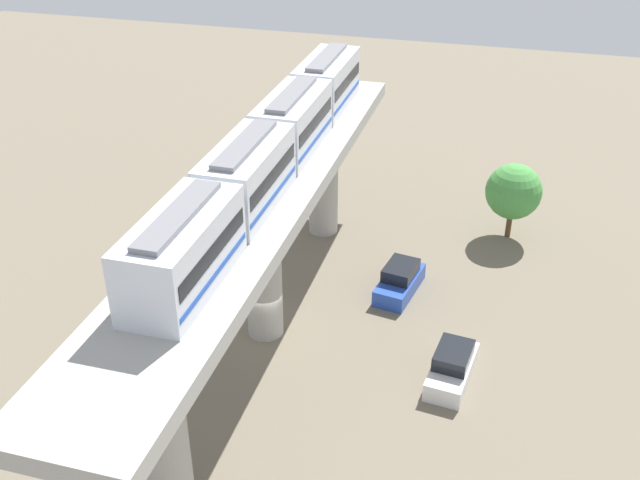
% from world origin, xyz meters
% --- Properties ---
extents(ground_plane, '(120.00, 120.00, 0.00)m').
position_xyz_m(ground_plane, '(0.00, 0.00, 0.00)').
color(ground_plane, '#706654').
extents(viaduct, '(5.20, 35.80, 8.43)m').
position_xyz_m(viaduct, '(0.00, 0.00, 6.53)').
color(viaduct, '#A8A59E').
rests_on(viaduct, ground).
extents(train, '(2.64, 27.45, 3.24)m').
position_xyz_m(train, '(0.00, 1.90, 9.96)').
color(train, silver).
rests_on(train, viaduct).
extents(parked_car_blue, '(2.47, 4.44, 1.76)m').
position_xyz_m(parked_car_blue, '(6.23, 5.78, 0.74)').
color(parked_car_blue, '#284CB7').
rests_on(parked_car_blue, ground).
extents(parked_car_white, '(2.28, 4.38, 1.76)m').
position_xyz_m(parked_car_white, '(10.11, -1.15, 0.74)').
color(parked_car_white, white).
rests_on(parked_car_white, ground).
extents(tree_near_viaduct, '(3.60, 3.60, 5.08)m').
position_xyz_m(tree_near_viaduct, '(11.94, 14.18, 3.27)').
color(tree_near_viaduct, brown).
rests_on(tree_near_viaduct, ground).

